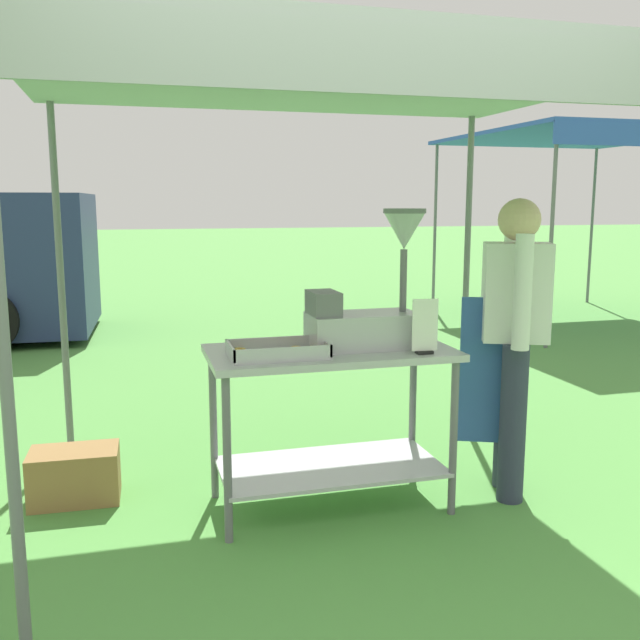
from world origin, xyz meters
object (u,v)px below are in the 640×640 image
object	(u,v)px
stall_canopy	(325,87)
menu_sign	(425,330)
donut_fryer	(369,305)
supply_crate	(75,475)
vendor	(513,332)
donut_tray	(279,352)
donut_cart	(330,394)
neighbour_tent	(583,140)

from	to	relation	value
stall_canopy	menu_sign	bearing A→B (deg)	-37.96
stall_canopy	donut_fryer	size ratio (longest dim) A/B	4.18
stall_canopy	supply_crate	bearing A→B (deg)	165.91
donut_fryer	vendor	size ratio (longest dim) A/B	0.44
donut_tray	vendor	bearing A→B (deg)	0.06
stall_canopy	supply_crate	distance (m)	2.42
menu_sign	vendor	world-z (taller)	vendor
stall_canopy	vendor	distance (m)	1.60
stall_canopy	donut_cart	bearing A→B (deg)	-90.00
supply_crate	stall_canopy	bearing A→B (deg)	-14.09
menu_sign	donut_fryer	bearing A→B (deg)	133.35
donut_cart	vendor	distance (m)	1.03
donut_cart	supply_crate	xyz separation A→B (m)	(-1.31, 0.43, -0.47)
donut_tray	supply_crate	world-z (taller)	donut_tray
donut_cart	vendor	size ratio (longest dim) A/B	0.78
donut_fryer	neighbour_tent	xyz separation A→B (m)	(4.59, 4.74, 1.32)
donut_tray	menu_sign	world-z (taller)	menu_sign
donut_cart	menu_sign	world-z (taller)	menu_sign
donut_cart	donut_tray	bearing A→B (deg)	-160.82
donut_cart	neighbour_tent	world-z (taller)	neighbour_tent
menu_sign	vendor	bearing A→B (deg)	12.84
stall_canopy	supply_crate	world-z (taller)	stall_canopy
donut_cart	neighbour_tent	distance (m)	6.97
stall_canopy	vendor	bearing A→B (deg)	-11.34
menu_sign	neighbour_tent	bearing A→B (deg)	48.66
vendor	supply_crate	bearing A→B (deg)	167.09
donut_tray	neighbour_tent	bearing A→B (deg)	43.60
vendor	donut_fryer	bearing A→B (deg)	172.82
donut_tray	vendor	world-z (taller)	vendor
stall_canopy	donut_fryer	distance (m)	1.11
donut_cart	neighbour_tent	size ratio (longest dim) A/B	0.39
donut_cart	donut_fryer	size ratio (longest dim) A/B	1.76
donut_tray	donut_fryer	distance (m)	0.54
stall_canopy	supply_crate	size ratio (longest dim) A/B	6.31
vendor	menu_sign	bearing A→B (deg)	-167.16
donut_tray	supply_crate	xyz separation A→B (m)	(-1.01, 0.53, -0.73)
stall_canopy	vendor	world-z (taller)	stall_canopy
donut_fryer	donut_cart	bearing A→B (deg)	179.63
vendor	supply_crate	distance (m)	2.47
donut_fryer	supply_crate	bearing A→B (deg)	164.21
stall_canopy	donut_fryer	bearing A→B (deg)	-25.92
menu_sign	vendor	xyz separation A→B (m)	(0.57, 0.13, -0.06)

